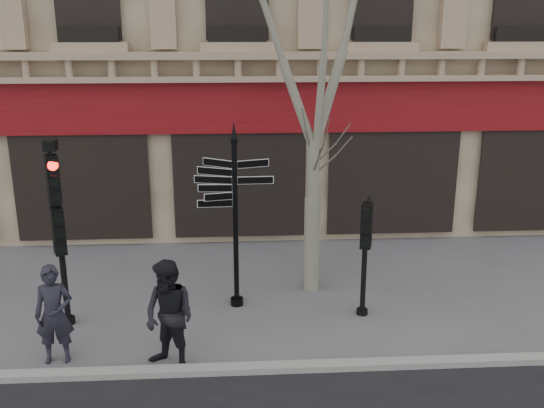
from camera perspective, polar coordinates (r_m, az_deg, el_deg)
The scene contains 8 objects.
ground at distance 11.65m, azimuth -2.65°, elevation -11.89°, with size 80.00×80.00×0.00m, color #58585D.
kerb at distance 10.41m, azimuth -2.52°, elevation -15.23°, with size 80.00×0.25×0.12m, color #97958F.
fingerpost at distance 11.80m, azimuth -3.52°, elevation 1.80°, with size 1.80×1.80×3.80m.
traffic_signal_main at distance 11.74m, azimuth -19.56°, elevation -0.66°, with size 0.48×0.42×3.59m.
traffic_signal_secondary at distance 11.78m, azimuth 8.79°, elevation -3.15°, with size 0.46×0.39×2.32m.
plane_tree at distance 12.23m, azimuth 4.18°, elevation 16.81°, with size 3.01×3.01×8.00m.
pedestrian_a at distance 10.95m, azimuth -19.82°, elevation -9.76°, with size 0.63×0.42×1.74m, color black.
pedestrian_b at distance 10.22m, azimuth -9.63°, elevation -10.39°, with size 0.93×0.72×1.91m, color black.
Camera 1 is at (-0.11, -10.27, 5.50)m, focal length 40.00 mm.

